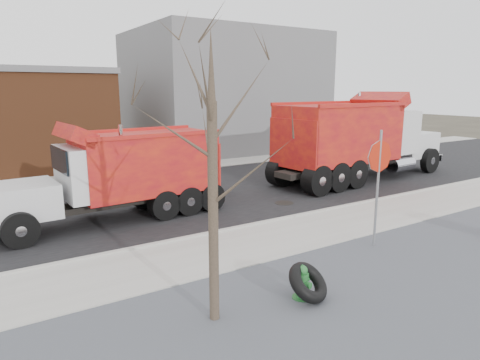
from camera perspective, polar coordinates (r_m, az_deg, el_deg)
ground at (r=11.93m, az=4.06°, el=-8.58°), size 120.00×120.00×0.00m
gravel_verge at (r=9.58m, az=16.99°, el=-14.40°), size 60.00×5.00×0.03m
sidewalk at (r=12.11m, az=3.36°, el=-8.10°), size 60.00×2.50×0.06m
curb at (r=13.11m, az=0.02°, el=-6.36°), size 60.00×0.15×0.11m
road at (r=17.17m, az=-8.52°, el=-2.20°), size 60.00×9.40×0.02m
far_sidewalk at (r=22.38m, az=-14.48°, el=0.94°), size 60.00×2.00×0.06m
building_grey at (r=31.18m, az=-2.27°, el=11.68°), size 12.00×10.00×8.00m
bare_tree at (r=7.30m, az=-3.73°, el=4.93°), size 3.20×3.20×5.20m
fire_hydrant at (r=8.98m, az=8.30°, el=-13.52°), size 0.42×0.41×0.74m
truck_tire at (r=8.90m, az=9.05°, el=-13.35°), size 1.14×1.09×0.81m
stop_sign at (r=11.71m, az=18.01°, el=1.30°), size 0.86×0.07×3.17m
dump_truck_red_a at (r=20.65m, az=15.47°, el=5.61°), size 10.14×3.45×4.01m
dump_truck_red_b at (r=14.27m, az=-15.63°, el=1.15°), size 7.51×2.60×3.15m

